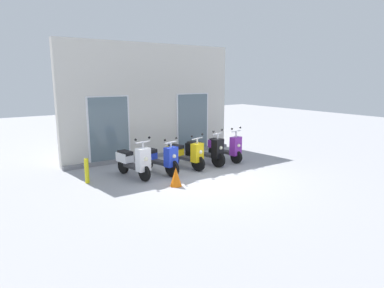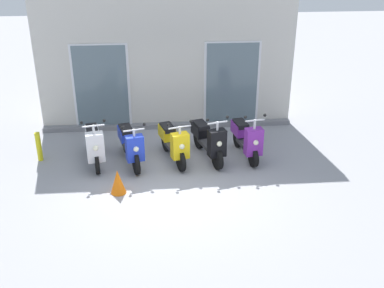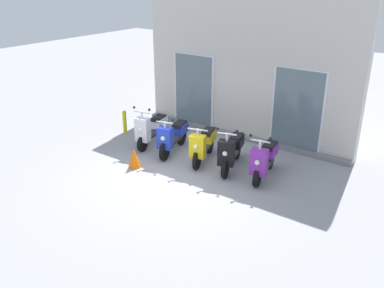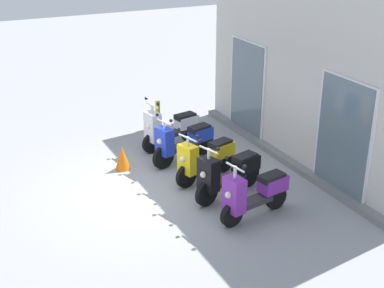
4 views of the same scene
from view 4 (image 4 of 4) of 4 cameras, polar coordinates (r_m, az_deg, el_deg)
name	(u,v)px [view 4 (image 4 of 4)]	position (r m, az deg, el deg)	size (l,w,h in m)	color
ground_plane	(158,188)	(10.76, -3.60, -4.64)	(40.00, 40.00, 0.00)	#939399
storefront_facade	(298,72)	(11.54, 11.10, 7.43)	(6.65, 0.50, 4.09)	beige
scooter_white	(170,127)	(12.38, -2.36, 1.75)	(0.64, 1.53, 1.26)	black
scooter_blue	(183,141)	(11.68, -0.91, 0.32)	(0.72, 1.63, 1.17)	black
scooter_yellow	(205,158)	(10.89, 1.42, -1.44)	(0.76, 1.52, 1.18)	black
scooter_black	(228,173)	(10.26, 3.77, -3.06)	(0.75, 1.62, 1.25)	black
scooter_purple	(254,193)	(9.59, 6.49, -5.16)	(0.61, 1.48, 1.25)	black
curb_bollard	(158,114)	(13.65, -3.60, 3.12)	(0.12, 0.12, 0.70)	yellow
traffic_cone	(122,158)	(11.50, -7.31, -1.44)	(0.32, 0.32, 0.52)	orange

